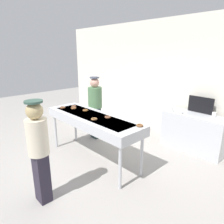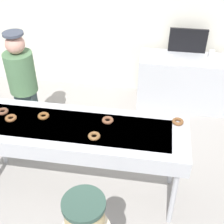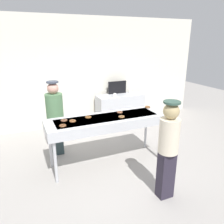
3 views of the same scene
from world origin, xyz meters
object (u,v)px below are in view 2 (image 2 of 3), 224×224
at_px(chocolate_donut_6, 108,120).
at_px(chocolate_donut_3, 11,118).
at_px(chocolate_donut_4, 94,136).
at_px(paper_cup_0, 211,54).
at_px(worker_baker, 23,84).
at_px(prep_counter, 183,83).
at_px(fryer_conveyor, 74,133).
at_px(paper_cup_1, 169,59).
at_px(paper_cup_2, 153,58).
at_px(chocolate_donut_0, 43,116).
at_px(chocolate_donut_1, 178,122).
at_px(menu_display, 188,41).
at_px(chocolate_donut_5, 3,111).

bearing_deg(chocolate_donut_6, chocolate_donut_3, -173.20).
xyz_separation_m(chocolate_donut_4, paper_cup_0, (1.35, 2.22, -0.09)).
relative_size(worker_baker, prep_counter, 1.16).
relative_size(fryer_conveyor, paper_cup_1, 20.23).
xyz_separation_m(chocolate_donut_4, worker_baker, (-1.12, 0.92, -0.07)).
relative_size(paper_cup_1, paper_cup_2, 1.00).
bearing_deg(paper_cup_1, chocolate_donut_0, -127.82).
bearing_deg(fryer_conveyor, chocolate_donut_3, 179.61).
relative_size(fryer_conveyor, chocolate_donut_3, 19.33).
height_order(paper_cup_0, paper_cup_2, same).
relative_size(paper_cup_0, paper_cup_2, 1.00).
height_order(fryer_conveyor, paper_cup_0, fryer_conveyor).
distance_m(fryer_conveyor, paper_cup_2, 1.94).
relative_size(chocolate_donut_3, paper_cup_1, 1.05).
height_order(chocolate_donut_1, paper_cup_0, chocolate_donut_1).
bearing_deg(chocolate_donut_3, chocolate_donut_0, 14.78).
bearing_deg(chocolate_donut_3, fryer_conveyor, -0.39).
xyz_separation_m(worker_baker, menu_display, (2.11, 1.44, 0.11)).
distance_m(chocolate_donut_1, chocolate_donut_6, 0.73).
bearing_deg(paper_cup_1, chocolate_donut_6, -110.79).
distance_m(fryer_conveyor, menu_display, 2.54).
xyz_separation_m(fryer_conveyor, chocolate_donut_0, (-0.35, 0.09, 0.11)).
bearing_deg(paper_cup_0, paper_cup_1, -155.94).
bearing_deg(chocolate_donut_3, worker_baker, 104.09).
distance_m(chocolate_donut_3, paper_cup_2, 2.29).
height_order(chocolate_donut_4, paper_cup_0, chocolate_donut_4).
relative_size(chocolate_donut_1, chocolate_donut_5, 1.00).
distance_m(chocolate_donut_4, menu_display, 2.56).
height_order(chocolate_donut_3, paper_cup_0, chocolate_donut_3).
bearing_deg(chocolate_donut_6, prep_counter, 64.32).
bearing_deg(paper_cup_2, chocolate_donut_1, -78.26).
bearing_deg(chocolate_donut_1, chocolate_donut_4, -156.12).
relative_size(chocolate_donut_5, menu_display, 0.21).
height_order(chocolate_donut_1, paper_cup_2, chocolate_donut_1).
bearing_deg(chocolate_donut_3, paper_cup_0, 42.25).
distance_m(fryer_conveyor, paper_cup_1, 2.04).
xyz_separation_m(chocolate_donut_3, paper_cup_1, (1.65, 1.79, -0.09)).
height_order(worker_baker, paper_cup_1, worker_baker).
height_order(chocolate_donut_3, paper_cup_1, chocolate_donut_3).
height_order(fryer_conveyor, menu_display, menu_display).
height_order(chocolate_donut_5, chocolate_donut_6, same).
distance_m(prep_counter, paper_cup_2, 0.73).
bearing_deg(menu_display, chocolate_donut_6, -113.26).
height_order(fryer_conveyor, chocolate_donut_5, chocolate_donut_5).
bearing_deg(fryer_conveyor, paper_cup_1, 61.61).
distance_m(worker_baker, paper_cup_0, 2.80).
bearing_deg(prep_counter, paper_cup_0, 12.82).
relative_size(chocolate_donut_3, worker_baker, 0.08).
bearing_deg(menu_display, chocolate_donut_3, -130.90).
relative_size(chocolate_donut_1, chocolate_donut_6, 1.00).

